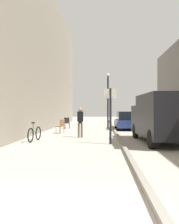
# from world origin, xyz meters

# --- Properties ---
(ground_plane) EXTENTS (80.00, 80.00, 0.00)m
(ground_plane) POSITION_xyz_m (0.00, 12.00, 0.00)
(ground_plane) COLOR #A8A093
(building_facade_left) EXTENTS (3.24, 40.00, 11.33)m
(building_facade_left) POSITION_xyz_m (-5.22, 12.00, 5.67)
(building_facade_left) COLOR gray
(building_facade_left) RESTS_ON ground_plane
(kerb_strip) EXTENTS (0.16, 40.00, 0.12)m
(kerb_strip) POSITION_xyz_m (1.58, 12.00, 0.06)
(kerb_strip) COLOR gray
(kerb_strip) RESTS_ON ground_plane
(pedestrian_mid_block) EXTENTS (0.34, 0.22, 1.72)m
(pedestrian_mid_block) POSITION_xyz_m (-0.60, 11.40, 0.99)
(pedestrian_mid_block) COLOR brown
(pedestrian_mid_block) RESTS_ON ground_plane
(delivery_van) EXTENTS (2.16, 5.40, 2.32)m
(delivery_van) POSITION_xyz_m (3.48, 9.35, 1.25)
(delivery_van) COLOR black
(delivery_van) RESTS_ON ground_plane
(parked_car) EXTENTS (1.88, 4.22, 1.45)m
(parked_car) POSITION_xyz_m (2.65, 17.54, 0.71)
(parked_car) COLOR navy
(parked_car) RESTS_ON ground_plane
(street_sign_post) EXTENTS (0.59, 0.18, 2.60)m
(street_sign_post) POSITION_xyz_m (1.06, 8.74, 1.55)
(street_sign_post) COLOR black
(street_sign_post) RESTS_ON ground_plane
(lamp_post) EXTENTS (0.28, 0.28, 4.76)m
(lamp_post) POSITION_xyz_m (1.13, 18.89, 2.72)
(lamp_post) COLOR black
(lamp_post) RESTS_ON ground_plane
(bicycle_leaning) EXTENTS (0.23, 1.77, 0.98)m
(bicycle_leaning) POSITION_xyz_m (-2.75, 9.58, 0.38)
(bicycle_leaning) COLOR black
(bicycle_leaning) RESTS_ON ground_plane
(cafe_chair_near_window) EXTENTS (0.60, 0.60, 0.94)m
(cafe_chair_near_window) POSITION_xyz_m (-2.11, 13.72, 0.55)
(cafe_chair_near_window) COLOR brown
(cafe_chair_near_window) RESTS_ON ground_plane
(cafe_chair_by_doorway) EXTENTS (0.45, 0.45, 0.94)m
(cafe_chair_by_doorway) POSITION_xyz_m (-2.32, 17.86, 0.55)
(cafe_chair_by_doorway) COLOR black
(cafe_chair_by_doorway) RESTS_ON ground_plane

